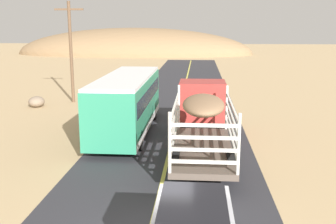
{
  "coord_description": "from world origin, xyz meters",
  "views": [
    {
      "loc": [
        1.34,
        -9.39,
        5.96
      ],
      "look_at": [
        0.0,
        7.98,
        2.15
      ],
      "focal_mm": 42.75,
      "sensor_mm": 36.0,
      "label": 1
    }
  ],
  "objects_px": {
    "bus": "(127,102)",
    "power_pole_mid": "(71,49)",
    "boulder_near_shoulder": "(37,102)",
    "livestock_truck": "(202,110)"
  },
  "relations": [
    {
      "from": "livestock_truck",
      "to": "power_pole_mid",
      "type": "relative_size",
      "value": 1.26
    },
    {
      "from": "power_pole_mid",
      "to": "boulder_near_shoulder",
      "type": "height_order",
      "value": "power_pole_mid"
    },
    {
      "from": "bus",
      "to": "boulder_near_shoulder",
      "type": "distance_m",
      "value": 10.44
    },
    {
      "from": "livestock_truck",
      "to": "boulder_near_shoulder",
      "type": "xyz_separation_m",
      "value": [
        -12.15,
        8.48,
        -1.39
      ]
    },
    {
      "from": "livestock_truck",
      "to": "bus",
      "type": "height_order",
      "value": "bus"
    },
    {
      "from": "livestock_truck",
      "to": "boulder_near_shoulder",
      "type": "bearing_deg",
      "value": 145.07
    },
    {
      "from": "bus",
      "to": "power_pole_mid",
      "type": "bearing_deg",
      "value": 124.13
    },
    {
      "from": "bus",
      "to": "power_pole_mid",
      "type": "height_order",
      "value": "power_pole_mid"
    },
    {
      "from": "bus",
      "to": "boulder_near_shoulder",
      "type": "bearing_deg",
      "value": 140.54
    },
    {
      "from": "livestock_truck",
      "to": "power_pole_mid",
      "type": "distance_m",
      "value": 14.74
    }
  ]
}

